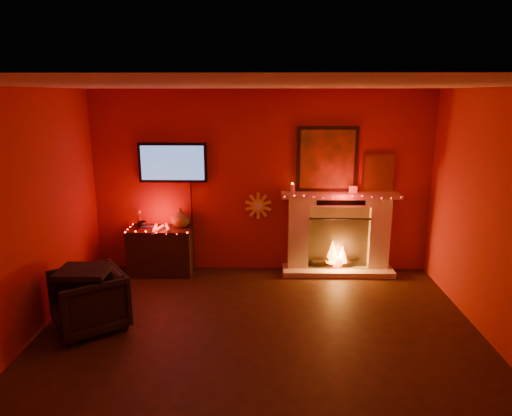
{
  "coord_description": "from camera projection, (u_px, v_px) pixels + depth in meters",
  "views": [
    {
      "loc": [
        0.05,
        -4.14,
        2.63
      ],
      "look_at": [
        -0.07,
        1.7,
        1.16
      ],
      "focal_mm": 32.0,
      "sensor_mm": 36.0,
      "label": 1
    }
  ],
  "objects": [
    {
      "name": "armchair",
      "position": [
        89.0,
        301.0,
        5.18
      ],
      "size": [
        1.05,
        1.04,
        0.69
      ],
      "primitive_type": "imported",
      "rotation": [
        0.0,
        0.0,
        -0.96
      ],
      "color": "black",
      "rests_on": "floor"
    },
    {
      "name": "console_table",
      "position": [
        162.0,
        248.0,
        6.79
      ],
      "size": [
        0.93,
        0.56,
        0.99
      ],
      "color": "black",
      "rests_on": "floor"
    },
    {
      "name": "sunburst_clock",
      "position": [
        258.0,
        206.0,
        6.82
      ],
      "size": [
        0.4,
        0.03,
        0.4
      ],
      "color": "yellow",
      "rests_on": "room"
    },
    {
      "name": "fireplace",
      "position": [
        338.0,
        226.0,
        6.78
      ],
      "size": [
        1.72,
        0.4,
        2.18
      ],
      "color": "beige",
      "rests_on": "floor"
    },
    {
      "name": "room",
      "position": [
        260.0,
        232.0,
        4.33
      ],
      "size": [
        5.0,
        5.0,
        5.0
      ],
      "color": "black",
      "rests_on": "ground"
    },
    {
      "name": "tv",
      "position": [
        173.0,
        163.0,
        6.66
      ],
      "size": [
        1.0,
        0.07,
        1.24
      ],
      "color": "black",
      "rests_on": "room"
    }
  ]
}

